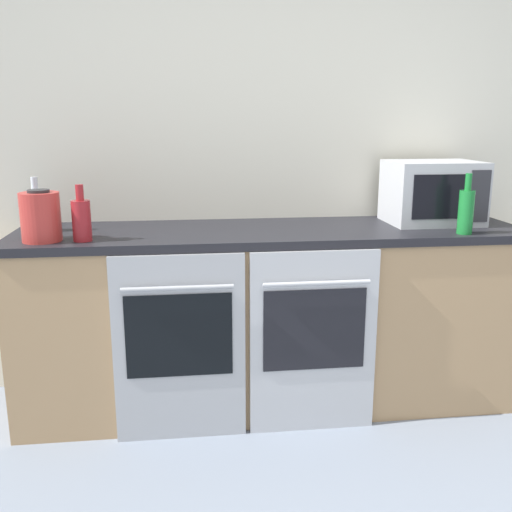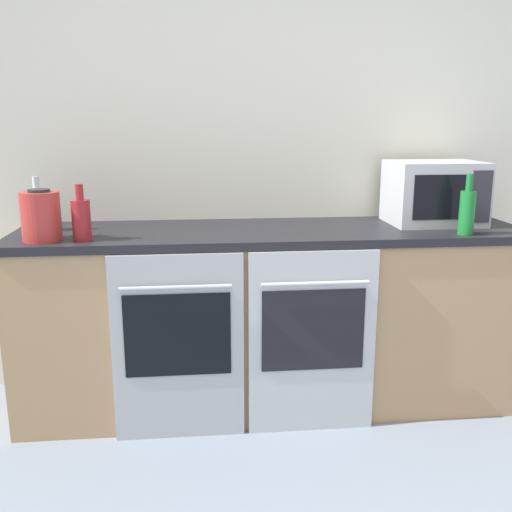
{
  "view_description": "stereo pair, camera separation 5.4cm",
  "coord_description": "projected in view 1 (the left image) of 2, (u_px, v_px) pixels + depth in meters",
  "views": [
    {
      "loc": [
        -0.41,
        -0.97,
        1.42
      ],
      "look_at": [
        -0.08,
        1.75,
        0.77
      ],
      "focal_mm": 40.0,
      "sensor_mm": 36.0,
      "label": 1
    },
    {
      "loc": [
        -0.36,
        -0.97,
        1.42
      ],
      "look_at": [
        -0.08,
        1.75,
        0.77
      ],
      "focal_mm": 40.0,
      "sensor_mm": 36.0,
      "label": 2
    }
  ],
  "objects": [
    {
      "name": "bottle_clear",
      "position": [
        37.0,
        210.0,
        2.7
      ],
      "size": [
        0.07,
        0.07,
        0.26
      ],
      "color": "silver",
      "rests_on": "counter_back"
    },
    {
      "name": "bottle_red",
      "position": [
        81.0,
        219.0,
        2.48
      ],
      "size": [
        0.08,
        0.08,
        0.25
      ],
      "color": "maroon",
      "rests_on": "counter_back"
    },
    {
      "name": "bottle_green",
      "position": [
        466.0,
        210.0,
        2.64
      ],
      "size": [
        0.07,
        0.07,
        0.28
      ],
      "color": "#19722D",
      "rests_on": "counter_back"
    },
    {
      "name": "wall_back",
      "position": [
        263.0,
        144.0,
        3.02
      ],
      "size": [
        10.0,
        0.06,
        2.6
      ],
      "color": "silver",
      "rests_on": "ground_plane"
    },
    {
      "name": "oven_right",
      "position": [
        313.0,
        341.0,
        2.6
      ],
      "size": [
        0.58,
        0.06,
        0.86
      ],
      "color": "#B7BABF",
      "rests_on": "ground_plane"
    },
    {
      "name": "oven_left",
      "position": [
        180.0,
        347.0,
        2.53
      ],
      "size": [
        0.58,
        0.06,
        0.86
      ],
      "color": "#A8AAAF",
      "rests_on": "ground_plane"
    },
    {
      "name": "microwave",
      "position": [
        432.0,
        192.0,
        2.91
      ],
      "size": [
        0.45,
        0.36,
        0.32
      ],
      "color": "#B7BABF",
      "rests_on": "counter_back"
    },
    {
      "name": "kettle",
      "position": [
        41.0,
        217.0,
        2.47
      ],
      "size": [
        0.17,
        0.17,
        0.23
      ],
      "color": "#B2332D",
      "rests_on": "counter_back"
    },
    {
      "name": "counter_back",
      "position": [
        271.0,
        316.0,
        2.89
      ],
      "size": [
        2.48,
        0.64,
        0.91
      ],
      "color": "tan",
      "rests_on": "ground_plane"
    }
  ]
}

